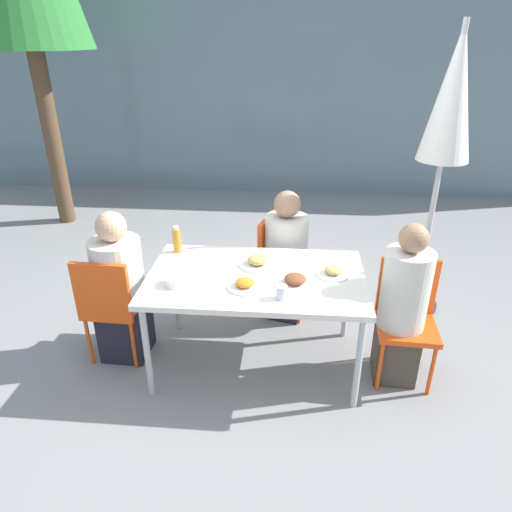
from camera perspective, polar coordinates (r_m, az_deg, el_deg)
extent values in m
plane|color=gray|center=(3.56, 0.00, -13.06)|extent=(24.00, 24.00, 0.00)
cube|color=slate|center=(7.06, 3.08, 19.95)|extent=(10.00, 0.20, 3.00)
cube|color=silver|center=(3.15, 0.00, -2.78)|extent=(1.50, 0.91, 0.04)
cylinder|color=#B7B7B7|center=(3.16, -13.46, -11.61)|extent=(0.04, 0.04, 0.71)
cylinder|color=#B7B7B7|center=(3.06, 12.68, -12.98)|extent=(0.04, 0.04, 0.71)
cylinder|color=#B7B7B7|center=(3.79, -9.97, -4.37)|extent=(0.04, 0.04, 0.71)
cylinder|color=#B7B7B7|center=(3.70, 11.26, -5.26)|extent=(0.04, 0.04, 0.71)
cube|color=#E54C14|center=(3.57, -17.06, -5.93)|extent=(0.42, 0.42, 0.04)
cube|color=#E54C14|center=(3.32, -18.77, -4.17)|extent=(0.40, 0.05, 0.42)
cylinder|color=#E54C14|center=(3.88, -18.00, -7.17)|extent=(0.03, 0.03, 0.40)
cylinder|color=#E54C14|center=(3.76, -13.23, -7.68)|extent=(0.03, 0.03, 0.40)
cylinder|color=#E54C14|center=(3.63, -20.13, -10.02)|extent=(0.03, 0.03, 0.40)
cylinder|color=#E54C14|center=(3.50, -15.06, -10.71)|extent=(0.03, 0.03, 0.40)
cube|color=black|center=(3.66, -15.92, -8.68)|extent=(0.34, 0.34, 0.44)
cylinder|color=beige|center=(3.42, -16.89, -2.07)|extent=(0.36, 0.36, 0.51)
sphere|color=tan|center=(3.27, -17.70, 3.53)|extent=(0.21, 0.21, 0.21)
cube|color=#E54C14|center=(3.35, 18.30, -8.44)|extent=(0.42, 0.42, 0.04)
cube|color=#E54C14|center=(3.38, 18.40, -3.49)|extent=(0.40, 0.06, 0.42)
cylinder|color=#E54C14|center=(3.38, 21.10, -13.26)|extent=(0.03, 0.03, 0.40)
cylinder|color=#E54C14|center=(3.31, 15.23, -13.15)|extent=(0.03, 0.03, 0.40)
cylinder|color=#E54C14|center=(3.64, 20.09, -9.91)|extent=(0.03, 0.03, 0.40)
cylinder|color=#E54C14|center=(3.58, 14.71, -9.73)|extent=(0.03, 0.03, 0.40)
cube|color=#473D33|center=(3.45, 17.00, -11.17)|extent=(0.30, 0.30, 0.44)
cylinder|color=beige|center=(3.19, 18.16, -4.00)|extent=(0.32, 0.32, 0.55)
sphere|color=#9E7556|center=(3.03, 19.12, 2.11)|extent=(0.19, 0.19, 0.19)
cube|color=#E54C14|center=(3.95, 3.86, -1.47)|extent=(0.49, 0.49, 0.04)
cube|color=#E54C14|center=(3.90, 1.40, 1.94)|extent=(0.14, 0.40, 0.42)
cylinder|color=#E54C14|center=(4.17, 6.68, -3.51)|extent=(0.03, 0.03, 0.40)
cylinder|color=#E54C14|center=(3.88, 5.47, -5.85)|extent=(0.03, 0.03, 0.40)
cylinder|color=#E54C14|center=(4.24, 2.22, -2.76)|extent=(0.03, 0.03, 0.40)
cylinder|color=#E54C14|center=(3.96, 0.70, -4.99)|extent=(0.03, 0.03, 0.40)
cube|color=black|center=(4.01, 3.57, -4.33)|extent=(0.40, 0.40, 0.44)
cylinder|color=beige|center=(3.80, 3.76, 1.60)|extent=(0.36, 0.36, 0.47)
sphere|color=#9E7556|center=(3.67, 3.92, 6.48)|extent=(0.22, 0.22, 0.22)
cylinder|color=#333333|center=(4.43, 19.30, -5.63)|extent=(0.36, 0.36, 0.05)
cylinder|color=#BCBCBC|center=(3.99, 21.72, 8.63)|extent=(0.04, 0.04, 2.35)
cone|color=silver|center=(3.86, 23.44, 18.18)|extent=(0.40, 0.40, 1.00)
cylinder|color=white|center=(3.28, 0.20, -1.03)|extent=(0.27, 0.27, 0.01)
ellipsoid|color=tan|center=(3.26, 0.20, -0.45)|extent=(0.15, 0.15, 0.06)
cylinder|color=white|center=(3.19, 9.62, -2.26)|extent=(0.22, 0.22, 0.01)
ellipsoid|color=tan|center=(3.17, 9.66, -1.77)|extent=(0.12, 0.12, 0.05)
cylinder|color=white|center=(2.99, -1.41, -3.87)|extent=(0.23, 0.23, 0.01)
ellipsoid|color=orange|center=(2.98, -1.42, -3.34)|extent=(0.12, 0.12, 0.05)
cylinder|color=white|center=(3.04, 4.90, -3.45)|extent=(0.26, 0.26, 0.01)
ellipsoid|color=brown|center=(3.02, 4.93, -2.85)|extent=(0.15, 0.15, 0.06)
cylinder|color=#B7751E|center=(3.49, -9.86, 1.93)|extent=(0.06, 0.06, 0.19)
cylinder|color=white|center=(3.45, -9.99, 3.50)|extent=(0.04, 0.04, 0.02)
cylinder|color=silver|center=(2.86, 3.22, -4.54)|extent=(0.07, 0.07, 0.09)
cylinder|color=white|center=(3.06, -9.98, -3.04)|extent=(0.15, 0.15, 0.06)
cylinder|color=brown|center=(6.32, -24.04, 12.90)|extent=(0.20, 0.20, 2.08)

